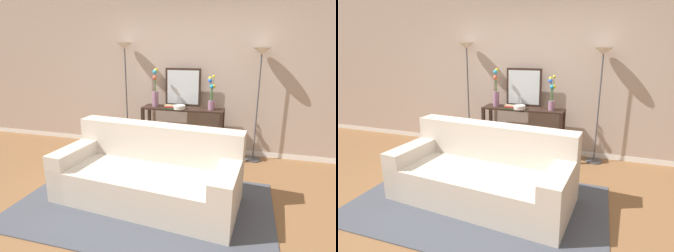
# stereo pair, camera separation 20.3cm
# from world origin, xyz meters

# --- Properties ---
(ground_plane) EXTENTS (16.00, 16.00, 0.02)m
(ground_plane) POSITION_xyz_m (0.00, 0.00, -0.01)
(ground_plane) COLOR brown
(back_wall) EXTENTS (12.00, 0.15, 2.85)m
(back_wall) POSITION_xyz_m (0.00, 2.05, 1.42)
(back_wall) COLOR white
(back_wall) RESTS_ON ground
(area_rug) EXTENTS (2.97, 1.84, 0.01)m
(area_rug) POSITION_xyz_m (-0.16, -0.01, 0.01)
(area_rug) COLOR #474C56
(area_rug) RESTS_ON ground
(couch) EXTENTS (2.25, 1.17, 0.88)m
(couch) POSITION_xyz_m (-0.15, 0.16, 0.31)
(couch) COLOR beige
(couch) RESTS_ON ground
(console_table) EXTENTS (1.36, 0.38, 0.85)m
(console_table) POSITION_xyz_m (-0.07, 1.67, 0.59)
(console_table) COLOR black
(console_table) RESTS_ON ground
(floor_lamp_left) EXTENTS (0.28, 0.28, 1.90)m
(floor_lamp_left) POSITION_xyz_m (-1.14, 1.79, 1.49)
(floor_lamp_left) COLOR #4C4C51
(floor_lamp_left) RESTS_ON ground
(floor_lamp_right) EXTENTS (0.28, 0.28, 1.82)m
(floor_lamp_right) POSITION_xyz_m (1.11, 1.79, 1.43)
(floor_lamp_right) COLOR #4C4C51
(floor_lamp_right) RESTS_ON ground
(wall_mirror) EXTENTS (0.61, 0.02, 0.64)m
(wall_mirror) POSITION_xyz_m (-0.11, 1.82, 1.17)
(wall_mirror) COLOR black
(wall_mirror) RESTS_ON console_table
(vase_tall_flowers) EXTENTS (0.11, 0.14, 0.64)m
(vase_tall_flowers) POSITION_xyz_m (-0.55, 1.65, 1.10)
(vase_tall_flowers) COLOR gray
(vase_tall_flowers) RESTS_ON console_table
(vase_short_flowers) EXTENTS (0.12, 0.13, 0.55)m
(vase_short_flowers) POSITION_xyz_m (0.40, 1.63, 1.07)
(vase_short_flowers) COLOR gray
(vase_short_flowers) RESTS_ON console_table
(fruit_bowl) EXTENTS (0.20, 0.20, 0.07)m
(fruit_bowl) POSITION_xyz_m (-0.10, 1.55, 0.88)
(fruit_bowl) COLOR silver
(fruit_bowl) RESTS_ON console_table
(book_stack) EXTENTS (0.18, 0.13, 0.06)m
(book_stack) POSITION_xyz_m (-0.26, 1.54, 0.88)
(book_stack) COLOR #236033
(book_stack) RESTS_ON console_table
(book_row_under_console) EXTENTS (0.24, 0.18, 0.11)m
(book_row_under_console) POSITION_xyz_m (-0.51, 1.67, 0.05)
(book_row_under_console) COLOR #BC3328
(book_row_under_console) RESTS_ON ground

